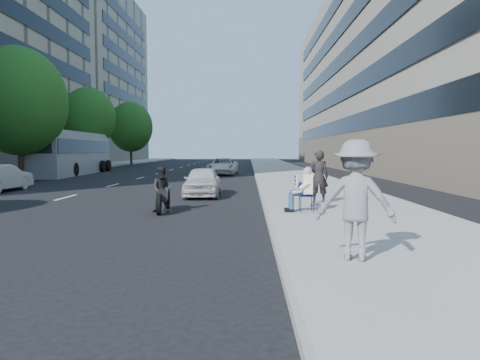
{
  "coord_description": "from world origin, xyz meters",
  "views": [
    {
      "loc": [
        0.9,
        -9.17,
        1.94
      ],
      "look_at": [
        0.69,
        2.39,
        1.12
      ],
      "focal_mm": 32.0,
      "sensor_mm": 36.0,
      "label": 1
    }
  ],
  "objects_px": {
    "white_sedan_near": "(203,181)",
    "bus": "(72,154)",
    "pedestrian_woman": "(319,177)",
    "motorcycle": "(163,192)",
    "jogger": "(356,200)",
    "seated_protester": "(303,187)",
    "white_sedan_far": "(223,166)"
  },
  "relations": [
    {
      "from": "seated_protester",
      "to": "jogger",
      "type": "xyz_separation_m",
      "value": [
        0.17,
        -5.41,
        0.26
      ]
    },
    {
      "from": "white_sedan_far",
      "to": "motorcycle",
      "type": "bearing_deg",
      "value": -89.4
    },
    {
      "from": "white_sedan_far",
      "to": "jogger",
      "type": "bearing_deg",
      "value": -79.31
    },
    {
      "from": "jogger",
      "to": "motorcycle",
      "type": "distance_m",
      "value": 7.69
    },
    {
      "from": "seated_protester",
      "to": "motorcycle",
      "type": "bearing_deg",
      "value": 168.46
    },
    {
      "from": "white_sedan_near",
      "to": "motorcycle",
      "type": "xyz_separation_m",
      "value": [
        -0.75,
        -4.63,
        0.02
      ]
    },
    {
      "from": "seated_protester",
      "to": "bus",
      "type": "height_order",
      "value": "bus"
    },
    {
      "from": "white_sedan_near",
      "to": "motorcycle",
      "type": "distance_m",
      "value": 4.69
    },
    {
      "from": "white_sedan_far",
      "to": "bus",
      "type": "xyz_separation_m",
      "value": [
        -11.95,
        0.39,
        0.99
      ]
    },
    {
      "from": "pedestrian_woman",
      "to": "white_sedan_near",
      "type": "bearing_deg",
      "value": -32.98
    },
    {
      "from": "white_sedan_near",
      "to": "white_sedan_far",
      "type": "bearing_deg",
      "value": 88.76
    },
    {
      "from": "seated_protester",
      "to": "pedestrian_woman",
      "type": "bearing_deg",
      "value": 68.53
    },
    {
      "from": "pedestrian_woman",
      "to": "motorcycle",
      "type": "height_order",
      "value": "pedestrian_woman"
    },
    {
      "from": "pedestrian_woman",
      "to": "white_sedan_far",
      "type": "bearing_deg",
      "value": -71.02
    },
    {
      "from": "white_sedan_near",
      "to": "white_sedan_far",
      "type": "xyz_separation_m",
      "value": [
        -0.05,
        15.22,
        0.03
      ]
    },
    {
      "from": "jogger",
      "to": "motorcycle",
      "type": "bearing_deg",
      "value": -40.02
    },
    {
      "from": "seated_protester",
      "to": "white_sedan_near",
      "type": "height_order",
      "value": "seated_protester"
    },
    {
      "from": "white_sedan_near",
      "to": "motorcycle",
      "type": "height_order",
      "value": "motorcycle"
    },
    {
      "from": "bus",
      "to": "white_sedan_near",
      "type": "bearing_deg",
      "value": -54.66
    },
    {
      "from": "seated_protester",
      "to": "pedestrian_woman",
      "type": "relative_size",
      "value": 0.74
    },
    {
      "from": "white_sedan_near",
      "to": "white_sedan_far",
      "type": "relative_size",
      "value": 0.77
    },
    {
      "from": "white_sedan_near",
      "to": "pedestrian_woman",
      "type": "bearing_deg",
      "value": -40.33
    },
    {
      "from": "white_sedan_far",
      "to": "bus",
      "type": "distance_m",
      "value": 12.0
    },
    {
      "from": "jogger",
      "to": "bus",
      "type": "distance_m",
      "value": 30.8
    },
    {
      "from": "jogger",
      "to": "bus",
      "type": "height_order",
      "value": "bus"
    },
    {
      "from": "white_sedan_near",
      "to": "bus",
      "type": "xyz_separation_m",
      "value": [
        -12.0,
        15.61,
        1.02
      ]
    },
    {
      "from": "jogger",
      "to": "motorcycle",
      "type": "height_order",
      "value": "jogger"
    },
    {
      "from": "pedestrian_woman",
      "to": "bus",
      "type": "distance_m",
      "value": 25.09
    },
    {
      "from": "bus",
      "to": "white_sedan_far",
      "type": "bearing_deg",
      "value": -4.07
    },
    {
      "from": "white_sedan_near",
      "to": "bus",
      "type": "bearing_deg",
      "value": 126.11
    },
    {
      "from": "pedestrian_woman",
      "to": "white_sedan_far",
      "type": "xyz_separation_m",
      "value": [
        -4.34,
        18.68,
        -0.39
      ]
    },
    {
      "from": "white_sedan_near",
      "to": "jogger",
      "type": "bearing_deg",
      "value": -72.89
    }
  ]
}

